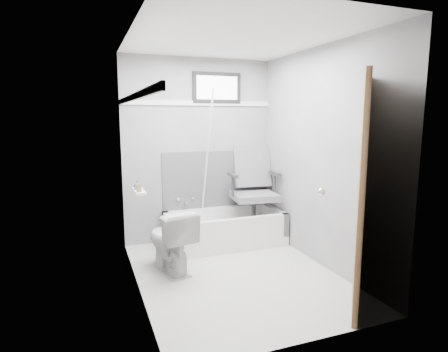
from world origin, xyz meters
name	(u,v)px	position (x,y,z in m)	size (l,w,h in m)	color
floor	(236,274)	(0.00, 0.00, 0.00)	(2.60, 2.60, 0.00)	silver
ceiling	(237,37)	(0.00, 0.00, 2.40)	(2.60, 2.60, 0.00)	silver
wall_back	(199,151)	(0.00, 1.30, 1.20)	(2.00, 0.02, 2.40)	slate
wall_front	(309,182)	(0.00, -1.30, 1.20)	(2.00, 0.02, 2.40)	slate
wall_left	(135,166)	(-1.00, 0.00, 1.20)	(0.02, 2.60, 2.40)	slate
wall_right	(320,158)	(1.00, 0.00, 1.20)	(0.02, 2.60, 2.40)	slate
bathtub	(225,228)	(0.23, 0.93, 0.21)	(1.50, 0.70, 0.42)	white
office_chair	(254,190)	(0.65, 0.95, 0.69)	(0.66, 0.66, 1.15)	slate
toilet	(170,240)	(-0.62, 0.34, 0.34)	(0.39, 0.69, 0.68)	silver
door	(413,199)	(0.98, -1.28, 1.00)	(0.78, 0.78, 2.00)	#53341E
window	(217,88)	(0.25, 1.29, 2.02)	(0.66, 0.04, 0.40)	black
backerboard	(217,179)	(0.25, 1.29, 0.80)	(1.50, 0.02, 0.78)	#4C4C4F
trim_back	(199,103)	(0.00, 1.29, 1.82)	(2.00, 0.02, 0.06)	white
trim_left	(134,97)	(-0.99, 0.00, 1.82)	(0.02, 2.60, 0.06)	white
pole	(207,164)	(0.03, 1.06, 1.05)	(0.02, 0.02, 1.95)	silver
shelf	(139,191)	(-0.93, 0.31, 0.90)	(0.10, 0.32, 0.03)	white
soap_bottle_a	(139,187)	(-0.94, 0.23, 0.97)	(0.04, 0.04, 0.09)	#9B7E4D
soap_bottle_b	(137,185)	(-0.94, 0.37, 0.96)	(0.07, 0.07, 0.09)	#476783
faucet	(186,200)	(-0.20, 1.27, 0.55)	(0.26, 0.10, 0.16)	silver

